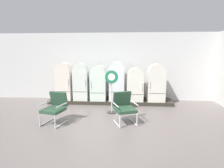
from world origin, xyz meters
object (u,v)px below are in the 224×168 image
Objects in this scene: refrigerator_2 at (99,82)px; sign_stand at (112,92)px; refrigerator_5 at (156,82)px; armchair_right at (124,106)px; refrigerator_0 at (64,80)px; refrigerator_3 at (117,80)px; refrigerator_4 at (135,84)px; refrigerator_1 at (81,80)px; armchair_left at (55,107)px.

refrigerator_2 is 0.96× the size of sign_stand.
armchair_right is (-1.31, -2.13, -0.45)m from refrigerator_5.
refrigerator_3 is (2.26, 0.04, 0.03)m from refrigerator_0.
refrigerator_3 is 2.26m from armchair_right.
refrigerator_2 is at bearing 178.74° from refrigerator_4.
sign_stand is (1.39, -1.27, -0.22)m from refrigerator_1.
refrigerator_5 is at bearing -0.26° from refrigerator_1.
refrigerator_5 is at bearing 35.51° from sign_stand.
refrigerator_4 is (0.76, -0.05, -0.16)m from refrigerator_3.
armchair_right is at bearing -81.71° from refrigerator_3.
refrigerator_5 is 4.14m from armchair_left.
refrigerator_1 is at bearing 83.71° from armchair_left.
armchair_left is 1.00× the size of armchair_right.
refrigerator_5 is (0.87, -0.01, 0.10)m from refrigerator_4.
refrigerator_1 is 1.52m from refrigerator_3.
refrigerator_1 is at bearing 130.67° from armchair_right.
refrigerator_2 is 2.58m from armchair_left.
refrigerator_0 reaches higher than refrigerator_4.
refrigerator_4 is 0.88m from refrigerator_5.
refrigerator_3 is 0.77m from refrigerator_4.
refrigerator_0 is 1.02× the size of refrigerator_5.
refrigerator_0 is 3.38m from armchair_right.
refrigerator_4 is at bearing -3.50° from refrigerator_3.
refrigerator_4 is (3.01, -0.00, -0.13)m from refrigerator_0.
armchair_right is 1.01m from sign_stand.
refrigerator_4 is 0.89× the size of sign_stand.
refrigerator_1 is 1.90m from sign_stand.
refrigerator_4 is at bearing -0.03° from refrigerator_0.
refrigerator_5 is at bearing -0.93° from refrigerator_2.
refrigerator_2 is (0.74, 0.02, -0.05)m from refrigerator_1.
armchair_left is (-1.78, -2.36, -0.50)m from refrigerator_3.
refrigerator_0 is 2.48m from sign_stand.
refrigerator_1 is 1.06× the size of refrigerator_2.
refrigerator_2 is 1.08× the size of refrigerator_4.
refrigerator_3 reaches higher than sign_stand.
armchair_left is at bearing -112.96° from refrigerator_2.
refrigerator_1 reaches higher than armchair_left.
refrigerator_0 is 1.67× the size of armchair_right.
armchair_left is at bearing -175.00° from armchair_right.
armchair_right is (2.10, 0.18, 0.00)m from armchair_left.
refrigerator_0 is at bearing -178.86° from refrigerator_3.
refrigerator_2 is at bearing -179.10° from refrigerator_3.
refrigerator_5 is at bearing -1.80° from refrigerator_3.
armchair_left is (-3.41, -2.31, -0.45)m from refrigerator_5.
refrigerator_4 is at bearing -1.26° from refrigerator_2.
refrigerator_2 is 1.56× the size of armchair_right.
armchair_left and armchair_right have the same top height.
refrigerator_1 reaches higher than refrigerator_2.
refrigerator_2 reaches higher than sign_stand.
refrigerator_2 is at bearing 1.93° from refrigerator_1.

